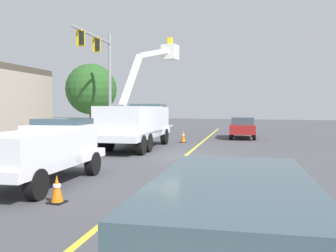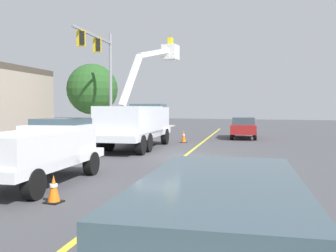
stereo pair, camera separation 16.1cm
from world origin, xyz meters
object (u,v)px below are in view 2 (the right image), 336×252
Objects in this scene: service_pickup_truck at (39,149)px; traffic_signal_mast at (102,64)px; utility_bucket_truck at (137,122)px; traffic_cone_leading at (54,189)px; trailing_sedan at (220,247)px; passing_minivan at (244,126)px; traffic_cone_mid_front at (184,136)px.

traffic_signal_mast is (13.37, 6.05, 4.40)m from service_pickup_truck.
utility_bucket_truck is 1.06× the size of traffic_signal_mast.
utility_bucket_truck is 12.75m from traffic_cone_leading.
service_pickup_truck is at bearing 52.86° from trailing_sedan.
passing_minivan is (9.59, -4.60, -0.64)m from utility_bucket_truck.
service_pickup_truck is 6.64× the size of traffic_cone_mid_front.
traffic_cone_mid_front is (20.32, 7.61, -0.54)m from trailing_sedan.
utility_bucket_truck is 6.48m from traffic_signal_mast.
trailing_sedan is 5.71× the size of traffic_cone_mid_front.
traffic_cone_mid_front is (14.84, 0.38, -0.68)m from service_pickup_truck.
passing_minivan is at bearing -31.54° from traffic_cone_mid_front.
utility_bucket_truck is 18.33m from trailing_sedan.
passing_minivan is 0.63× the size of traffic_signal_mast.
traffic_cone_leading is at bearing -152.04° from traffic_signal_mast.
traffic_cone_leading is (-21.73, 0.90, -0.62)m from passing_minivan.
traffic_cone_mid_front is at bearing 148.46° from passing_minivan.
trailing_sedan is (-25.54, -4.40, 0.00)m from passing_minivan.
passing_minivan and trailing_sedan have the same top height.
passing_minivan is 6.98× the size of traffic_cone_leading.
trailing_sedan reaches higher than traffic_cone_mid_front.
service_pickup_truck reaches higher than traffic_cone_leading.
traffic_signal_mast is (2.89, 4.28, 3.91)m from utility_bucket_truck.
passing_minivan is 25.92m from trailing_sedan.
passing_minivan is at bearing -8.03° from service_pickup_truck.
traffic_cone_leading is (-12.14, -3.69, -1.25)m from utility_bucket_truck.
traffic_signal_mast reaches higher than trailing_sedan.
traffic_cone_leading is at bearing -130.71° from service_pickup_truck.
trailing_sedan is 23.49m from traffic_signal_mast.
traffic_cone_leading is (-1.66, -1.93, -0.76)m from service_pickup_truck.
utility_bucket_truck is 11.74× the size of traffic_cone_leading.
traffic_cone_leading is at bearing -163.07° from utility_bucket_truck.
service_pickup_truck reaches higher than traffic_cone_mid_front.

